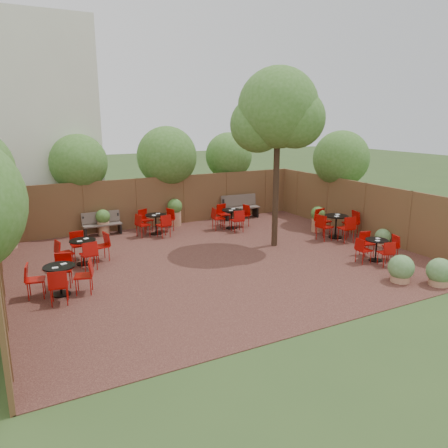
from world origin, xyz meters
TOP-DOWN VIEW (x-y plane):
  - ground at (0.00, 0.00)m, footprint 80.00×80.00m
  - courtyard_paving at (0.00, 0.00)m, footprint 12.00×10.00m
  - fence_back at (0.00, 5.00)m, footprint 12.00×0.08m
  - fence_right at (6.00, 0.00)m, footprint 0.08×10.00m
  - neighbour_building at (-4.50, 8.00)m, footprint 5.00×4.00m
  - overhang_foliage at (-2.48, 2.39)m, footprint 15.81×10.72m
  - courtyard_tree at (2.40, 0.47)m, footprint 2.75×2.65m
  - park_bench_left at (-2.52, 4.62)m, footprint 1.41×0.46m
  - park_bench_right at (3.43, 4.63)m, footprint 1.67×0.66m
  - bistro_tables at (0.42, 1.11)m, footprint 11.29×7.62m
  - planters at (-0.52, 3.81)m, footprint 11.11×4.01m
  - low_shrubs at (4.20, -3.64)m, footprint 2.82×3.90m

SIDE VIEW (x-z plane):
  - ground at x=0.00m, z-range 0.00..0.00m
  - courtyard_paving at x=0.00m, z-range 0.00..0.02m
  - low_shrubs at x=4.20m, z-range -0.01..0.73m
  - bistro_tables at x=0.42m, z-range -0.01..0.94m
  - park_bench_left at x=-2.52m, z-range 0.03..0.90m
  - park_bench_right at x=3.43m, z-range 0.03..1.05m
  - planters at x=-0.52m, z-range 0.02..1.12m
  - fence_back at x=0.00m, z-range 0.00..2.00m
  - fence_right at x=6.00m, z-range 0.00..2.00m
  - overhang_foliage at x=-2.48m, z-range 1.35..4.12m
  - neighbour_building at x=-4.50m, z-range 0.00..8.00m
  - courtyard_tree at x=2.40m, z-range 1.47..7.36m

